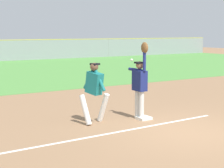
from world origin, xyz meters
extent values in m
plane|color=#936D4C|center=(0.00, 0.00, 0.00)|extent=(78.84, 78.84, 0.00)
cube|color=#549342|center=(0.00, 16.98, 0.01)|extent=(53.95, 18.00, 0.01)
cube|color=white|center=(-4.14, 0.77, 0.00)|extent=(11.99, 0.62, 0.01)
cube|color=white|center=(-0.14, 1.67, 0.04)|extent=(0.38, 0.38, 0.08)
cylinder|color=silver|center=(-0.22, 1.88, 0.42)|extent=(0.15, 0.15, 0.85)
cylinder|color=silver|center=(-0.22, 1.68, 0.42)|extent=(0.15, 0.15, 0.85)
cube|color=navy|center=(-0.22, 1.78, 1.15)|extent=(0.26, 0.44, 0.60)
sphere|color=#8C6647|center=(-0.22, 1.78, 1.60)|extent=(0.23, 0.23, 0.23)
cube|color=black|center=(-0.25, 1.78, 1.68)|extent=(0.22, 0.20, 0.05)
cylinder|color=navy|center=(-0.22, 1.56, 1.76)|extent=(0.09, 0.09, 0.62)
cylinder|color=navy|center=(-0.22, 2.00, 1.45)|extent=(0.09, 0.62, 0.09)
ellipsoid|color=brown|center=(-0.22, 1.56, 2.12)|extent=(0.14, 0.28, 0.32)
cylinder|color=white|center=(-1.32, 2.02, 0.42)|extent=(0.27, 0.46, 0.85)
cylinder|color=white|center=(-1.90, 2.02, 0.42)|extent=(0.27, 0.46, 0.85)
cube|color=#197272|center=(-1.61, 2.02, 1.15)|extent=(0.40, 0.58, 0.66)
sphere|color=brown|center=(-1.61, 2.02, 1.60)|extent=(0.29, 0.29, 0.23)
cube|color=black|center=(-1.58, 2.03, 1.68)|extent=(0.27, 0.25, 0.05)
cylinder|color=#197272|center=(-1.67, 2.23, 1.23)|extent=(0.20, 0.41, 0.58)
cylinder|color=#197272|center=(-1.55, 1.81, 1.23)|extent=(0.20, 0.41, 0.58)
sphere|color=white|center=(-0.31, 2.07, 1.75)|extent=(0.07, 0.07, 0.07)
cylinder|color=gray|center=(13.49, 25.98, 0.90)|extent=(0.08, 0.08, 1.81)
cylinder|color=gray|center=(26.98, 25.98, 0.90)|extent=(0.08, 0.08, 1.81)
cylinder|color=black|center=(3.30, 28.49, 0.30)|extent=(0.61, 0.24, 0.60)
cube|color=#1E6B33|center=(6.86, 28.93, 0.57)|extent=(4.52, 2.18, 0.55)
cube|color=#2D333D|center=(6.86, 28.93, 1.05)|extent=(2.31, 1.89, 0.40)
cylinder|color=black|center=(8.37, 29.78, 0.30)|extent=(0.61, 0.26, 0.60)
cylinder|color=black|center=(8.24, 27.89, 0.30)|extent=(0.61, 0.26, 0.60)
cylinder|color=black|center=(5.48, 29.97, 0.30)|extent=(0.61, 0.26, 0.60)
cylinder|color=black|center=(5.35, 28.08, 0.30)|extent=(0.61, 0.26, 0.60)
camera|label=1|loc=(-6.65, -7.00, 2.57)|focal=59.91mm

